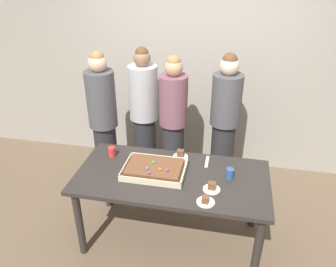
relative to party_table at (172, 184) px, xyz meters
The scene contains 14 objects.
ground_plane 0.68m from the party_table, ahead, with size 12.00×12.00×0.00m, color brown.
interior_back_panel 1.80m from the party_table, 90.00° to the left, with size 8.00×0.12×3.00m, color #9E998E.
party_table is the anchor object (origin of this frame).
sheet_cake 0.21m from the party_table, behind, with size 0.57×0.41×0.10m.
plated_slice_near_left 0.42m from the party_table, 20.37° to the right, with size 0.15×0.15×0.08m.
plated_slice_near_right 0.35m from the party_table, 85.84° to the left, with size 0.15×0.15×0.08m.
plated_slice_far_left 0.48m from the party_table, 43.30° to the right, with size 0.15×0.15×0.07m.
drink_cup_nearest 0.70m from the party_table, 162.59° to the left, with size 0.07×0.07×0.10m, color red.
drink_cup_middle 0.54m from the party_table, ahead, with size 0.07×0.07×0.10m, color #2D5199.
cake_server_utensil 0.42m from the party_table, 44.38° to the left, with size 0.03×0.20×0.01m, color silver.
person_serving_front 0.87m from the party_table, 100.01° to the left, with size 0.31×0.31×1.66m.
person_green_shirt_behind 1.22m from the party_table, 117.23° to the left, with size 0.34×0.34×1.67m.
person_striped_tie_right 1.07m from the party_table, 66.59° to the left, with size 0.33×0.33×1.68m.
person_far_right_suit 1.22m from the party_table, 141.59° to the left, with size 0.33×0.33×1.69m.
Camera 1 is at (0.47, -2.47, 2.57)m, focal length 35.78 mm.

